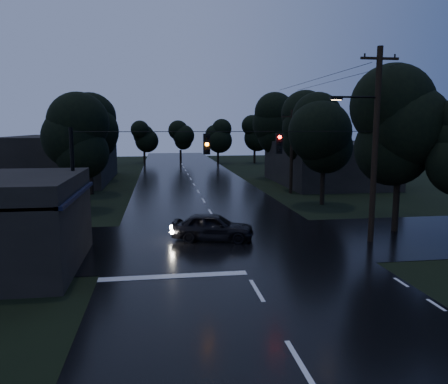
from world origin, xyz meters
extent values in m
plane|color=black|center=(0.00, 0.00, 0.00)|extent=(160.00, 160.00, 0.00)
cube|color=black|center=(0.00, 30.00, 0.00)|extent=(12.00, 120.00, 0.02)
cube|color=black|center=(0.00, 12.00, 0.00)|extent=(60.00, 9.00, 0.02)
cube|color=black|center=(-10.00, 9.00, 3.20)|extent=(6.00, 7.00, 0.12)
cube|color=black|center=(-7.00, 9.00, 3.20)|extent=(0.30, 7.00, 0.15)
cylinder|color=black|center=(-7.20, 6.00, 1.50)|extent=(0.10, 0.10, 3.00)
cylinder|color=black|center=(-7.20, 12.00, 1.50)|extent=(0.10, 0.10, 3.00)
cube|color=#FFDD66|center=(-7.05, 7.50, 2.50)|extent=(0.06, 1.60, 0.50)
cube|color=#FFDD66|center=(-7.05, 10.20, 2.50)|extent=(0.06, 1.20, 0.50)
cube|color=black|center=(14.00, 34.00, 2.20)|extent=(10.00, 14.00, 4.40)
cube|color=black|center=(-14.00, 40.00, 2.50)|extent=(10.00, 16.00, 5.00)
cylinder|color=black|center=(7.50, 11.00, 5.00)|extent=(0.30, 0.30, 10.00)
cube|color=black|center=(7.50, 11.00, 9.40)|extent=(2.00, 0.12, 0.12)
cylinder|color=black|center=(6.40, 11.00, 7.50)|extent=(2.20, 0.10, 0.10)
cube|color=black|center=(5.30, 11.00, 7.45)|extent=(0.60, 0.25, 0.18)
cube|color=#FFB266|center=(5.30, 11.00, 7.35)|extent=(0.45, 0.18, 0.03)
cylinder|color=black|center=(8.30, 28.00, 3.75)|extent=(0.30, 0.30, 7.50)
cube|color=black|center=(8.30, 28.00, 6.90)|extent=(2.00, 0.12, 0.12)
cylinder|color=black|center=(-7.50, 11.00, 3.00)|extent=(0.18, 0.18, 6.00)
cylinder|color=black|center=(0.00, 11.00, 5.80)|extent=(15.00, 0.03, 0.03)
cube|color=black|center=(-1.20, 11.00, 5.20)|extent=(0.32, 0.25, 1.00)
sphere|color=orange|center=(-1.20, 10.85, 5.20)|extent=(0.18, 0.18, 0.18)
cube|color=black|center=(2.40, 11.00, 5.20)|extent=(0.32, 0.25, 1.00)
sphere|color=#FF0C07|center=(2.40, 10.85, 5.20)|extent=(0.18, 0.18, 0.18)
cylinder|color=black|center=(10.00, 13.00, 1.40)|extent=(0.36, 0.36, 2.80)
sphere|color=black|center=(10.00, 13.00, 4.80)|extent=(4.48, 4.48, 4.48)
sphere|color=black|center=(10.00, 13.00, 6.00)|extent=(4.48, 4.48, 4.48)
sphere|color=black|center=(10.00, 13.00, 7.20)|extent=(4.48, 4.48, 4.48)
cylinder|color=black|center=(-9.00, 22.00, 1.22)|extent=(0.36, 0.36, 2.45)
sphere|color=black|center=(-9.00, 22.00, 4.20)|extent=(3.92, 3.92, 3.92)
sphere|color=black|center=(-9.00, 22.00, 5.25)|extent=(3.92, 3.92, 3.92)
sphere|color=black|center=(-9.00, 22.00, 6.30)|extent=(3.92, 3.92, 3.92)
cylinder|color=black|center=(-9.60, 30.00, 1.31)|extent=(0.36, 0.36, 2.62)
sphere|color=black|center=(-9.60, 30.00, 4.50)|extent=(4.20, 4.20, 4.20)
sphere|color=black|center=(-9.60, 30.00, 5.62)|extent=(4.20, 4.20, 4.20)
sphere|color=black|center=(-9.60, 30.00, 6.75)|extent=(4.20, 4.20, 4.20)
cylinder|color=black|center=(-10.20, 40.00, 1.40)|extent=(0.36, 0.36, 2.80)
sphere|color=black|center=(-10.20, 40.00, 4.80)|extent=(4.48, 4.48, 4.48)
sphere|color=black|center=(-10.20, 40.00, 6.00)|extent=(4.48, 4.48, 4.48)
sphere|color=black|center=(-10.20, 40.00, 7.20)|extent=(4.48, 4.48, 4.48)
cylinder|color=black|center=(9.00, 22.00, 1.31)|extent=(0.36, 0.36, 2.62)
sphere|color=black|center=(9.00, 22.00, 4.50)|extent=(4.20, 4.20, 4.20)
sphere|color=black|center=(9.00, 22.00, 5.62)|extent=(4.20, 4.20, 4.20)
sphere|color=black|center=(9.00, 22.00, 6.75)|extent=(4.20, 4.20, 4.20)
cylinder|color=black|center=(9.60, 30.00, 1.40)|extent=(0.36, 0.36, 2.80)
sphere|color=black|center=(9.60, 30.00, 4.80)|extent=(4.48, 4.48, 4.48)
sphere|color=black|center=(9.60, 30.00, 6.00)|extent=(4.48, 4.48, 4.48)
sphere|color=black|center=(9.60, 30.00, 7.20)|extent=(4.48, 4.48, 4.48)
cylinder|color=black|center=(10.20, 40.00, 1.49)|extent=(0.36, 0.36, 2.97)
sphere|color=black|center=(10.20, 40.00, 5.10)|extent=(4.76, 4.76, 4.76)
sphere|color=black|center=(10.20, 40.00, 6.38)|extent=(4.76, 4.76, 4.76)
sphere|color=black|center=(10.20, 40.00, 7.65)|extent=(4.76, 4.76, 4.76)
imported|color=black|center=(-0.73, 12.52, 0.74)|extent=(4.63, 2.71, 1.48)
camera|label=1|loc=(-3.45, -10.11, 6.05)|focal=35.00mm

